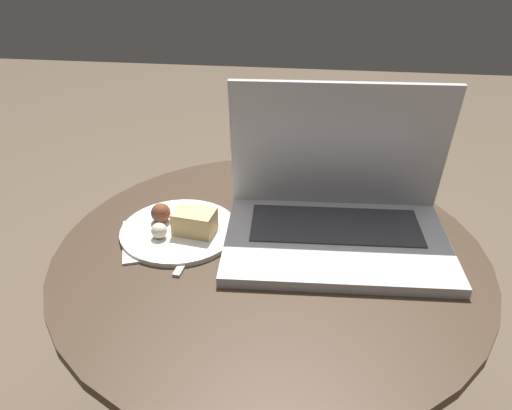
% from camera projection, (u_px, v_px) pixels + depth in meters
% --- Properties ---
extents(table, '(0.73, 0.73, 0.50)m').
position_uv_depth(table, '(269.00, 307.00, 0.91)').
color(table, '#9E9EA3').
rests_on(table, ground_plane).
extents(napkin, '(0.22, 0.19, 0.00)m').
position_uv_depth(napkin, '(178.00, 235.00, 0.88)').
color(napkin, silver).
rests_on(napkin, table).
extents(laptop, '(0.39, 0.27, 0.26)m').
position_uv_depth(laptop, '(337.00, 209.00, 0.86)').
color(laptop, '#B2B2B7').
rests_on(laptop, table).
extents(beer_glass, '(0.06, 0.06, 0.21)m').
position_uv_depth(beer_glass, '(250.00, 152.00, 0.94)').
color(beer_glass, gold).
rests_on(beer_glass, table).
extents(snack_plate, '(0.21, 0.21, 0.05)m').
position_uv_depth(snack_plate, '(181.00, 227.00, 0.88)').
color(snack_plate, silver).
rests_on(snack_plate, table).
extents(fork, '(0.04, 0.18, 0.00)m').
position_uv_depth(fork, '(198.00, 239.00, 0.87)').
color(fork, silver).
rests_on(fork, table).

